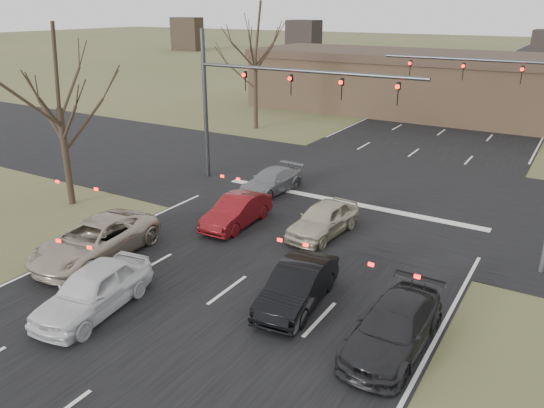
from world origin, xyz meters
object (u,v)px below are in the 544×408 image
Objects in this scene: building at (491,88)px; car_silver_ahead at (323,219)px; car_white_sedan at (93,290)px; car_charcoal_sedan at (393,327)px; car_black_hatch at (297,286)px; car_grey_ahead at (271,181)px; mast_arm_near at (256,90)px; car_red_ahead at (237,211)px; mast_arm_far at (527,84)px; car_silver_suv at (95,240)px.

building is 10.33× the size of car_silver_ahead.
car_white_sedan reaches higher than car_charcoal_sedan.
car_black_hatch is at bearing 170.76° from car_charcoal_sedan.
car_charcoal_sedan is 1.11× the size of car_silver_ahead.
car_grey_ahead is (-1.15, 12.69, -0.15)m from car_white_sedan.
car_silver_ahead is at bearing -34.38° from mast_arm_near.
car_white_sedan is 1.07× the size of car_silver_ahead.
car_silver_ahead is (3.70, 1.03, 0.04)m from car_red_ahead.
car_charcoal_sedan is 13.84m from car_grey_ahead.
car_silver_suv is (-11.94, -20.57, -4.27)m from mast_arm_far.
building reaches higher than car_black_hatch.
car_silver_ahead reaches higher than car_charcoal_sedan.
car_charcoal_sedan is 10.24m from car_red_ahead.
car_red_ahead is (-5.00, -30.09, -2.00)m from building.
car_black_hatch reaches higher than car_grey_ahead.
car_silver_suv reaches higher than car_red_ahead.
building is 15.75m from mast_arm_far.
mast_arm_far is 20.67m from car_charcoal_sedan.
car_red_ahead reaches higher than car_grey_ahead.
car_black_hatch is at bearing -51.18° from mast_arm_near.
car_black_hatch reaches higher than car_charcoal_sedan.
building is 7.93× the size of car_silver_suv.
building is 26.28m from car_grey_ahead.
mast_arm_near is 2.92× the size of car_black_hatch.
car_grey_ahead is (-6.00, -25.50, -2.06)m from building.
building is 29.16m from car_silver_ahead.
building is 34.62m from car_black_hatch.
car_silver_suv is 1.29× the size of car_grey_ahead.
car_red_ahead is (2.23, -5.09, -4.41)m from mast_arm_near.
car_silver_suv is at bearing -176.77° from car_charcoal_sedan.
car_white_sedan is 9.22m from car_charcoal_sedan.
mast_arm_far is 2.08× the size of car_silver_suv.
mast_arm_far is at bearing 72.98° from car_black_hatch.
car_silver_suv is 1.22× the size of car_white_sedan.
car_grey_ahead is at bearing 75.65° from car_silver_suv.
mast_arm_near is 2.76× the size of car_white_sedan.
car_black_hatch is 1.00× the size of car_grey_ahead.
car_charcoal_sedan is at bearing -40.27° from car_grey_ahead.
car_white_sedan is 12.75m from car_grey_ahead.
mast_arm_far reaches higher than car_black_hatch.
car_white_sedan reaches higher than car_silver_ahead.
car_grey_ahead is (-10.18, -10.50, -4.42)m from mast_arm_far.
mast_arm_near is 3.02× the size of car_red_ahead.
mast_arm_near is 14.09m from car_white_sedan.
car_grey_ahead is 4.70m from car_red_ahead.
car_silver_ahead reaches higher than car_grey_ahead.
mast_arm_far is 2.53× the size of car_white_sedan.
mast_arm_near is 2.95× the size of car_silver_ahead.
car_grey_ahead is at bearing 119.25° from car_black_hatch.
building is at bearing 78.40° from car_red_ahead.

